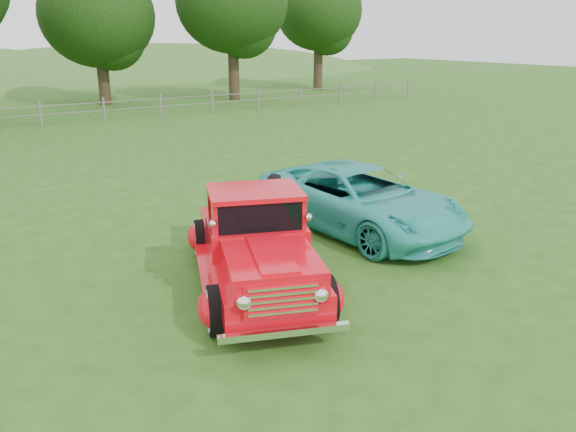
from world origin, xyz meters
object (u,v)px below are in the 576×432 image
tree_near_east (97,16)px  red_pickup (255,243)px  teal_sedan (359,199)px  man (273,214)px  tree_far_east (319,11)px  tree_mid_east (232,2)px

tree_near_east → red_pickup: 28.99m
teal_sedan → man: 2.38m
red_pickup → teal_sedan: (3.43, 1.37, -0.08)m
tree_far_east → red_pickup: (-22.21, -29.17, -5.06)m
tree_near_east → red_pickup: (-5.21, -28.17, -4.45)m
man → tree_far_east: bearing=-131.9°
tree_mid_east → red_pickup: size_ratio=1.79×
tree_far_east → man: (-21.15, -28.00, -5.03)m
tree_mid_east → tree_far_east: (9.00, 3.00, -0.31)m
tree_far_east → red_pickup: size_ratio=1.68×
tree_near_east → tree_far_east: tree_far_east is taller
tree_mid_east → teal_sedan: 27.21m
teal_sedan → man: bearing=179.1°
tree_mid_east → man: (-12.15, -25.00, -5.34)m
tree_near_east → teal_sedan: tree_near_east is taller
tree_near_east → teal_sedan: bearing=-93.8°
red_pickup → man: bearing=67.9°
tree_near_east → tree_mid_east: (8.00, -2.00, 0.93)m
tree_mid_east → teal_sedan: size_ratio=1.82×
tree_near_east → tree_far_east: (17.00, 1.00, 0.61)m
man → red_pickup: bearing=42.7°
red_pickup → man: 1.58m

